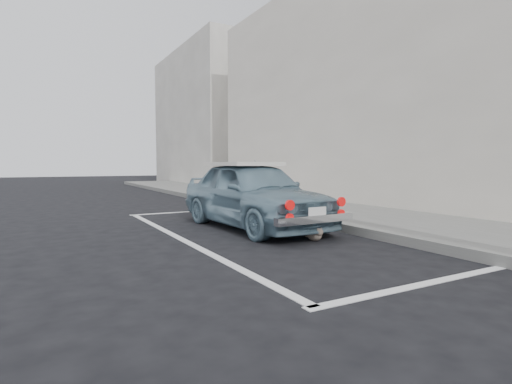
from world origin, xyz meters
TOP-DOWN VIEW (x-y plane):
  - ground at (0.00, 0.00)m, footprint 80.00×80.00m
  - sidewalk at (3.20, 2.00)m, footprint 2.80×40.00m
  - shop_building at (6.33, 4.00)m, footprint 3.50×18.00m
  - building_far at (6.35, 20.00)m, footprint 3.50×10.00m
  - pline_rear at (0.50, -0.50)m, footprint 3.00×0.12m
  - pline_front at (0.50, 6.50)m, footprint 3.00×0.12m
  - pline_side at (-0.90, 3.00)m, footprint 0.12×7.00m
  - retro_coupe at (0.69, 3.51)m, footprint 1.68×3.84m
  - cat at (0.90, 1.86)m, footprint 0.21×0.45m

SIDE VIEW (x-z plane):
  - ground at x=0.00m, z-range 0.00..0.00m
  - pline_rear at x=0.50m, z-range 0.00..0.01m
  - pline_front at x=0.50m, z-range 0.00..0.01m
  - pline_side at x=-0.90m, z-range 0.00..0.01m
  - sidewalk at x=3.20m, z-range 0.00..0.15m
  - cat at x=0.90m, z-range -0.01..0.23m
  - retro_coupe at x=0.69m, z-range 0.01..1.29m
  - shop_building at x=6.33m, z-range -0.01..6.99m
  - building_far at x=6.35m, z-range 0.00..8.00m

